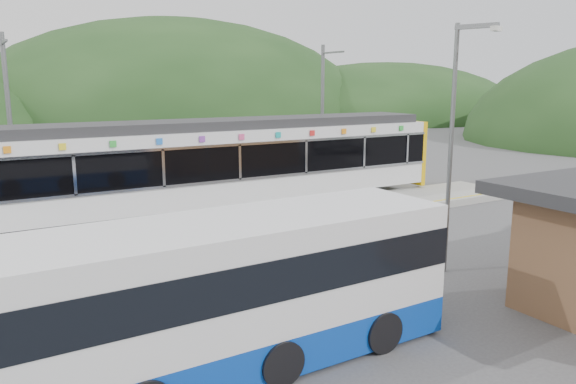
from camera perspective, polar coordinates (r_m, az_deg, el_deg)
ground at (r=17.86m, az=0.33°, el=-5.88°), size 120.00×120.00×0.00m
hills at (r=25.48m, az=6.10°, el=-0.77°), size 146.00×149.00×26.00m
platform at (r=20.61m, az=-4.43°, el=-3.16°), size 26.00×3.20×0.30m
yellow_line at (r=19.46m, az=-2.72°, el=-3.54°), size 26.00×0.10×0.01m
train at (r=22.63m, az=-7.67°, el=3.00°), size 20.44×3.01×3.74m
catenary_mast_west at (r=23.30m, az=-26.38°, el=6.10°), size 0.18×1.80×7.00m
catenary_mast_east at (r=28.12m, az=3.55°, el=7.89°), size 0.18×1.80×7.00m
bus at (r=10.22m, az=-9.94°, el=-11.35°), size 10.28×2.61×2.79m
lamp_post at (r=15.61m, az=16.66°, el=6.13°), size 0.48×1.21×6.72m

